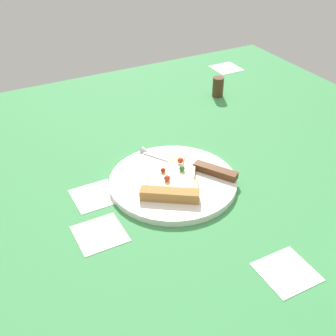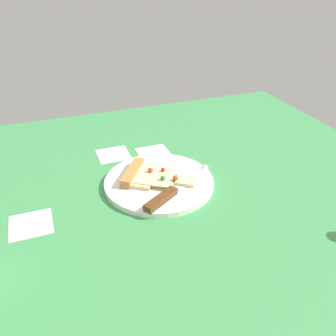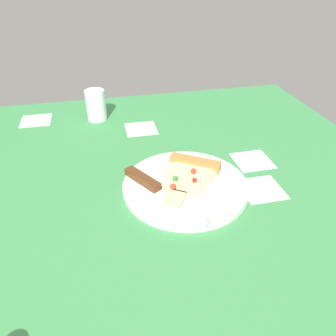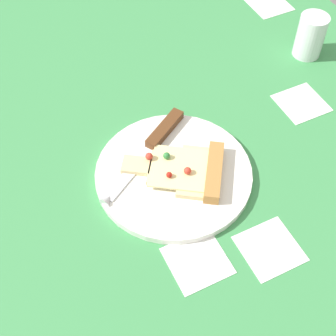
{
  "view_description": "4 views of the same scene",
  "coord_description": "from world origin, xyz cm",
  "px_view_note": "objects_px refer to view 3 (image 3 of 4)",
  "views": [
    {
      "loc": [
        71.18,
        -45.87,
        56.59
      ],
      "look_at": [
        2.63,
        -9.57,
        3.64
      ],
      "focal_mm": 46.78,
      "sensor_mm": 36.0,
      "label": 1
    },
    {
      "loc": [
        27.88,
        61.64,
        49.59
      ],
      "look_at": [
        0.4,
        -12.24,
        2.39
      ],
      "focal_mm": 37.63,
      "sensor_mm": 36.0,
      "label": 2
    },
    {
      "loc": [
        -50.51,
        7.1,
        43.34
      ],
      "look_at": [
        6.44,
        -5.72,
        4.4
      ],
      "focal_mm": 34.25,
      "sensor_mm": 36.0,
      "label": 3
    },
    {
      "loc": [
        -19.47,
        -54.96,
        68.93
      ],
      "look_at": [
        2.94,
        -9.01,
        2.91
      ],
      "focal_mm": 51.91,
      "sensor_mm": 36.0,
      "label": 4
    }
  ],
  "objects_px": {
    "pizza_slice": "(189,174)",
    "knife": "(157,188)",
    "plate": "(185,186)",
    "drinking_glass": "(96,105)"
  },
  "relations": [
    {
      "from": "pizza_slice",
      "to": "plate",
      "type": "bearing_deg",
      "value": 90.14
    },
    {
      "from": "pizza_slice",
      "to": "drinking_glass",
      "type": "height_order",
      "value": "drinking_glass"
    },
    {
      "from": "plate",
      "to": "pizza_slice",
      "type": "height_order",
      "value": "pizza_slice"
    },
    {
      "from": "drinking_glass",
      "to": "plate",
      "type": "bearing_deg",
      "value": -156.96
    },
    {
      "from": "plate",
      "to": "pizza_slice",
      "type": "bearing_deg",
      "value": -33.86
    },
    {
      "from": "knife",
      "to": "drinking_glass",
      "type": "height_order",
      "value": "drinking_glass"
    },
    {
      "from": "plate",
      "to": "drinking_glass",
      "type": "relative_size",
      "value": 2.95
    },
    {
      "from": "plate",
      "to": "drinking_glass",
      "type": "distance_m",
      "value": 0.45
    },
    {
      "from": "pizza_slice",
      "to": "knife",
      "type": "height_order",
      "value": "pizza_slice"
    },
    {
      "from": "pizza_slice",
      "to": "knife",
      "type": "bearing_deg",
      "value": 56.67
    }
  ]
}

